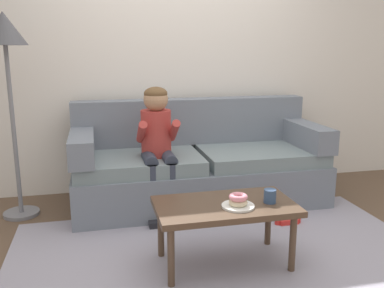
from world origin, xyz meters
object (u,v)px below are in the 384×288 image
Objects in this scene: mug at (270,196)px; donut at (238,202)px; couch at (198,166)px; floor_lamp at (6,48)px; coffee_table at (225,211)px; person_child at (158,138)px; toy_controller at (288,222)px.

donut is at bearing -173.25° from mug.
floor_lamp reaches higher than couch.
coffee_table is 0.13m from donut.
coffee_table is at bearing -74.01° from person_child.
person_child reaches higher than toy_controller.
coffee_table is 7.58× the size of donut.
floor_lamp is at bearing 144.00° from mug.
person_child is 1.22m from mug.
floor_lamp reaches higher than mug.
donut is (0.06, -0.08, 0.08)m from coffee_table.
couch is 1.28m from mug.
person_child is 1.41m from floor_lamp.
mug is at bearing -82.50° from couch.
floor_lamp reaches higher than donut.
mug is at bearing -36.00° from floor_lamp.
couch reaches higher than toy_controller.
couch is at bearing 87.27° from donut.
mug is at bearing -61.37° from person_child.
couch is 1.34× the size of floor_lamp.
coffee_table is at bearing -95.77° from couch.
toy_controller is 0.13× the size of floor_lamp.
donut is at bearing -134.47° from toy_controller.
donut is at bearing -72.17° from person_child.
floor_lamp is (-1.46, 1.22, 1.03)m from coffee_table.
mug is (0.58, -1.06, -0.19)m from person_child.
toy_controller is at bearing 52.95° from mug.
floor_lamp is at bearing 139.54° from donut.
floor_lamp is at bearing 169.58° from person_child.
person_child is 1.16m from donut.
coffee_table reaches higher than toy_controller.
toy_controller is at bearing 35.36° from coffee_table.
donut is at bearing -92.73° from couch.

